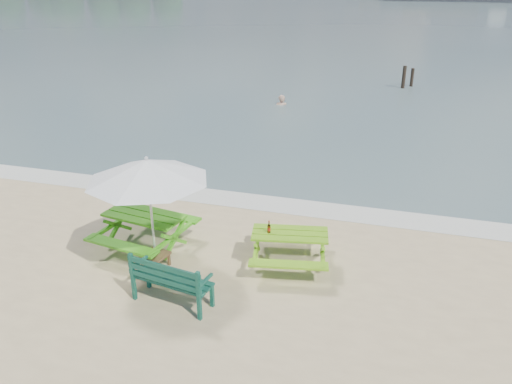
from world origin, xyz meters
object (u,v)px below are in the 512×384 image
(picnic_table_left, at_px, (145,232))
(beer_bottle, at_px, (269,229))
(park_bench, at_px, (173,289))
(patio_umbrella, at_px, (147,170))
(picnic_table_right, at_px, (289,249))
(swimmer, at_px, (281,113))
(side_table, at_px, (156,260))

(picnic_table_left, relative_size, beer_bottle, 8.19)
(park_bench, xyz_separation_m, patio_umbrella, (-0.80, 0.94, 1.73))
(picnic_table_right, relative_size, park_bench, 1.25)
(patio_umbrella, bearing_deg, park_bench, -49.69)
(picnic_table_left, relative_size, swimmer, 1.23)
(beer_bottle, bearing_deg, park_bench, -126.90)
(picnic_table_left, distance_m, picnic_table_right, 2.96)
(picnic_table_left, xyz_separation_m, patio_umbrella, (0.52, -0.62, 1.63))
(beer_bottle, bearing_deg, picnic_table_right, 15.84)
(park_bench, bearing_deg, picnic_table_left, 130.29)
(picnic_table_left, height_order, swimmer, picnic_table_left)
(beer_bottle, bearing_deg, picnic_table_left, -177.66)
(swimmer, bearing_deg, beer_bottle, -77.56)
(side_table, bearing_deg, picnic_table_right, 18.83)
(beer_bottle, height_order, swimmer, beer_bottle)
(swimmer, bearing_deg, park_bench, -83.79)
(swimmer, bearing_deg, picnic_table_left, -88.87)
(picnic_table_right, xyz_separation_m, park_bench, (-1.63, -1.77, -0.06))
(picnic_table_right, xyz_separation_m, swimmer, (-3.21, 12.69, -0.73))
(picnic_table_right, height_order, park_bench, park_bench)
(swimmer, bearing_deg, patio_umbrella, -86.72)
(patio_umbrella, distance_m, beer_bottle, 2.50)
(side_table, bearing_deg, swimmer, 93.28)
(park_bench, distance_m, side_table, 1.24)
(patio_umbrella, height_order, beer_bottle, patio_umbrella)
(park_bench, height_order, swimmer, park_bench)
(park_bench, xyz_separation_m, beer_bottle, (1.25, 1.66, 0.50))
(side_table, xyz_separation_m, patio_umbrella, (0.00, 0.00, 1.85))
(picnic_table_left, xyz_separation_m, swimmer, (-0.25, 12.91, -0.77))
(patio_umbrella, bearing_deg, swimmer, 93.28)
(side_table, relative_size, beer_bottle, 2.12)
(patio_umbrella, bearing_deg, picnic_table_right, 18.83)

